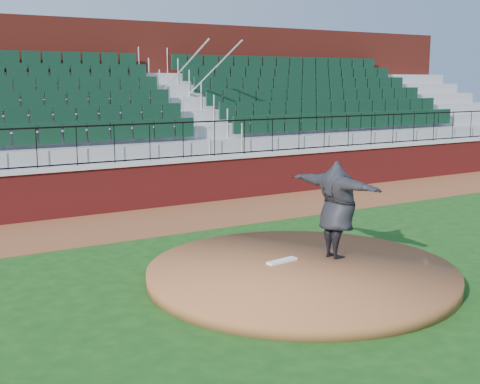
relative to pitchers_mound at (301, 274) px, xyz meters
The scene contains 10 objects.
ground 0.42m from the pitchers_mound, 104.16° to the left, with size 90.00×90.00×0.00m, color #154112.
warning_track 5.79m from the pitchers_mound, 90.98° to the left, with size 34.00×3.20×0.01m, color brown.
field_wall 7.41m from the pitchers_mound, 90.77° to the left, with size 34.00×0.35×1.20m, color maroon.
wall_cap 7.48m from the pitchers_mound, 90.77° to the left, with size 34.00×0.45×0.10m, color #B7B7B7.
wall_railing 7.58m from the pitchers_mound, 90.77° to the left, with size 34.00×0.05×1.00m, color black, non-canonical shape.
seating_stands 10.35m from the pitchers_mound, 90.56° to the left, with size 34.00×5.10×4.60m, color gray, non-canonical shape.
concourse_wall 13.18m from the pitchers_mound, 90.44° to the left, with size 34.00×0.50×5.50m, color maroon.
pitchers_mound is the anchor object (origin of this frame).
pitching_rubber 0.46m from the pitchers_mound, 106.96° to the left, with size 0.62×0.16×0.04m, color white.
pitcher 1.37m from the pitchers_mound, ahead, with size 2.20×0.60×1.79m, color black.
Camera 1 is at (-6.42, -8.97, 3.46)m, focal length 47.73 mm.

